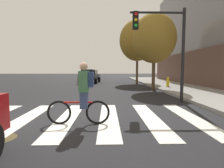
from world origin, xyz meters
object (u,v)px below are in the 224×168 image
at_px(manhole_cover, 1,138).
at_px(fire_hydrant, 168,82).
at_px(traffic_light_near, 165,39).
at_px(cyclist, 83,94).
at_px(sedan_mid, 90,76).
at_px(street_tree_near, 154,38).
at_px(sedan_far, 89,74).
at_px(street_tree_mid, 137,40).

relative_size(manhole_cover, fire_hydrant, 0.82).
bearing_deg(fire_hydrant, traffic_light_near, -111.04).
bearing_deg(cyclist, fire_hydrant, 58.46).
height_order(sedan_mid, street_tree_near, street_tree_near).
bearing_deg(sedan_mid, traffic_light_near, -68.85).
height_order(sedan_far, street_tree_near, street_tree_near).
relative_size(manhole_cover, sedan_mid, 0.15).
distance_m(sedan_far, cyclist, 23.82).
relative_size(cyclist, street_tree_mid, 0.25).
xyz_separation_m(street_tree_near, street_tree_mid, (-0.15, 6.26, 0.90)).
bearing_deg(sedan_mid, sedan_far, 96.58).
height_order(sedan_mid, cyclist, cyclist).
bearing_deg(sedan_far, street_tree_near, -67.82).
bearing_deg(sedan_mid, street_tree_near, -51.95).
bearing_deg(sedan_far, manhole_cover, -88.41).
bearing_deg(fire_hydrant, sedan_mid, 139.00).
height_order(sedan_far, cyclist, cyclist).
bearing_deg(street_tree_near, manhole_cover, -122.63).
height_order(manhole_cover, fire_hydrant, fire_hydrant).
xyz_separation_m(traffic_light_near, street_tree_mid, (0.68, 11.16, 1.79)).
relative_size(traffic_light_near, street_tree_near, 0.75).
relative_size(sedan_mid, cyclist, 2.55).
bearing_deg(traffic_light_near, sedan_mid, 111.15).
bearing_deg(traffic_light_near, cyclist, -136.36).
relative_size(fire_hydrant, street_tree_near, 0.14).
distance_m(sedan_mid, street_tree_near, 9.24).
xyz_separation_m(fire_hydrant, street_tree_near, (-1.43, -0.96, 3.23)).
xyz_separation_m(manhole_cover, fire_hydrant, (7.15, 9.89, 0.53)).
bearing_deg(street_tree_near, sedan_mid, 128.05).
xyz_separation_m(manhole_cover, street_tree_near, (5.72, 8.93, 3.75)).
relative_size(sedan_mid, street_tree_mid, 0.63).
relative_size(street_tree_near, street_tree_mid, 0.81).
bearing_deg(street_tree_near, traffic_light_near, -99.57).
bearing_deg(traffic_light_near, sedan_far, 105.14).
distance_m(sedan_mid, traffic_light_near, 12.81).
xyz_separation_m(fire_hydrant, street_tree_mid, (-1.58, 5.30, 4.12)).
distance_m(traffic_light_near, street_tree_mid, 11.32).
bearing_deg(cyclist, sedan_mid, 95.08).
distance_m(sedan_far, street_tree_mid, 11.98).
bearing_deg(traffic_light_near, street_tree_mid, 86.51).
distance_m(sedan_mid, sedan_far, 8.89).
bearing_deg(sedan_far, street_tree_mid, -56.51).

